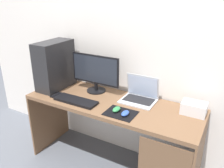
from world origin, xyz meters
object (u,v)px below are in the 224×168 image
at_px(cell_phone, 57,95).
at_px(laptop, 140,96).
at_px(projector, 194,108).
at_px(mouse_left, 116,109).
at_px(monitor, 95,73).
at_px(pc_tower, 55,65).
at_px(keyboard, 76,101).
at_px(mouse_right, 125,113).

bearing_deg(cell_phone, laptop, 21.84).
height_order(projector, mouse_left, projector).
distance_m(monitor, mouse_left, 0.51).
bearing_deg(cell_phone, projector, 12.89).
relative_size(pc_tower, projector, 2.45).
bearing_deg(keyboard, laptop, 32.57).
height_order(mouse_right, cell_phone, mouse_right).
bearing_deg(laptop, keyboard, -147.43).
bearing_deg(cell_phone, pc_tower, 131.82).
bearing_deg(cell_phone, monitor, 45.02).
xyz_separation_m(monitor, mouse_right, (0.48, -0.30, -0.18)).
bearing_deg(laptop, monitor, -177.11).
xyz_separation_m(monitor, laptop, (0.47, 0.02, -0.16)).
bearing_deg(mouse_right, monitor, 148.08).
bearing_deg(mouse_left, keyboard, -177.24).
distance_m(mouse_left, mouse_right, 0.10).
height_order(monitor, projector, monitor).
relative_size(monitor, mouse_right, 5.46).
height_order(pc_tower, keyboard, pc_tower).
distance_m(laptop, mouse_left, 0.31).
height_order(pc_tower, monitor, pc_tower).
distance_m(pc_tower, laptop, 0.93).
bearing_deg(mouse_right, laptop, 91.95).
height_order(laptop, projector, laptop).
xyz_separation_m(laptop, mouse_left, (-0.08, -0.30, -0.02)).
height_order(pc_tower, cell_phone, pc_tower).
bearing_deg(mouse_right, projector, 32.62).
xyz_separation_m(pc_tower, mouse_left, (0.81, -0.17, -0.22)).
height_order(pc_tower, mouse_right, pc_tower).
bearing_deg(keyboard, projector, 17.01).
bearing_deg(mouse_left, cell_phone, -179.99).
relative_size(keyboard, mouse_left, 4.38).
bearing_deg(pc_tower, monitor, 14.44).
distance_m(monitor, mouse_right, 0.60).
distance_m(mouse_right, cell_phone, 0.76).
xyz_separation_m(pc_tower, monitor, (0.42, 0.11, -0.04)).
relative_size(monitor, cell_phone, 4.03).
xyz_separation_m(mouse_right, cell_phone, (-0.76, 0.02, -0.02)).
distance_m(keyboard, mouse_left, 0.42).
bearing_deg(monitor, projector, 0.50).
distance_m(laptop, projector, 0.49).
relative_size(pc_tower, laptop, 1.56).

